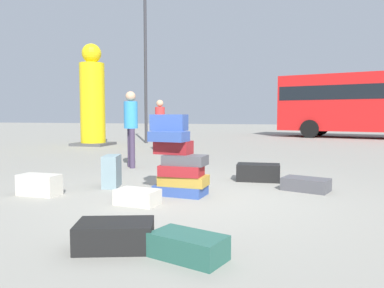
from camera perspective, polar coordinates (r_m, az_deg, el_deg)
The scene contains 14 objects.
ground_plane at distance 5.38m, azimuth 0.11°, elevation -8.00°, with size 80.00×80.00×0.00m, color gray.
suitcase_tower at distance 5.45m, azimuth -2.18°, elevation -2.48°, with size 0.88×0.57×1.17m.
suitcase_black_left_side at distance 3.42m, azimuth -11.67°, elevation -13.46°, with size 0.66×0.41×0.24m, color black.
suitcase_black_foreground_far at distance 6.71m, azimuth 10.08°, elevation -4.28°, with size 0.74×0.43×0.30m, color black.
suitcase_teal_white_trunk at distance 3.14m, azimuth -0.59°, elevation -15.33°, with size 0.61×0.33×0.20m, color #26594C.
suitcase_slate_upright_blue at distance 6.16m, azimuth -12.16°, elevation -4.08°, with size 0.24×0.44×0.51m, color gray.
suitcase_charcoal_behind_tower at distance 6.02m, azimuth 16.98°, elevation -5.91°, with size 0.67×0.40×0.20m, color #4C4C51.
suitcase_cream_right_side at distance 4.94m, azimuth -8.33°, elevation -8.00°, with size 0.55×0.33×0.20m, color beige.
suitcase_cream_foreground_near at distance 5.87m, azimuth -22.27°, elevation -5.78°, with size 0.60×0.29×0.30m, color beige.
person_bearded_onlooker at distance 8.29m, azimuth -9.31°, elevation 3.32°, with size 0.30×0.30×1.67m.
person_tourist_with_camera at distance 11.67m, azimuth -4.91°, elevation 3.52°, with size 0.30×0.34×1.62m.
yellow_dummy_statue at distance 14.65m, azimuth -14.94°, elevation 6.40°, with size 1.29×1.29×3.80m.
parked_bus at distance 20.42m, azimuth 27.00°, elevation 5.90°, with size 9.91×4.81×3.15m.
lamp_post at distance 15.69m, azimuth -7.15°, elevation 16.11°, with size 0.36×0.36×6.73m.
Camera 1 is at (1.41, -5.06, 1.17)m, focal length 34.95 mm.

